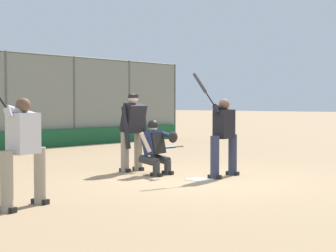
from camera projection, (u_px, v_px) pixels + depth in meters
name	position (u px, v px, depth m)	size (l,w,h in m)	color
ground_plane	(199.00, 180.00, 11.30)	(160.00, 160.00, 0.00)	#9E7F5B
home_plate_marker	(199.00, 179.00, 11.30)	(0.43, 0.43, 0.01)	white
batter_at_plate	(224.00, 134.00, 11.68)	(1.06, 0.58, 2.17)	#2D334C
catcher_behind_plate	(156.00, 146.00, 12.02)	(0.63, 0.74, 1.18)	#333333
umpire_home	(133.00, 130.00, 12.64)	(0.71, 0.45, 1.75)	gray
batter_on_deck	(23.00, 148.00, 8.21)	(1.13, 0.56, 2.22)	gray
spare_bat_near_backstop	(172.00, 147.00, 19.13)	(0.91, 0.11, 0.07)	black
baseball_loose	(43.00, 176.00, 11.57)	(0.07, 0.07, 0.07)	white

